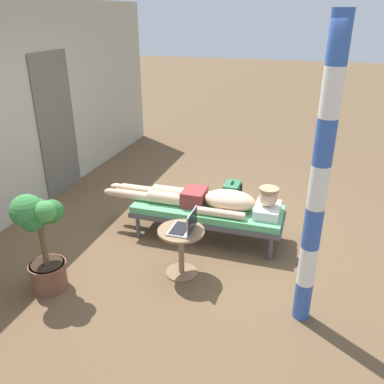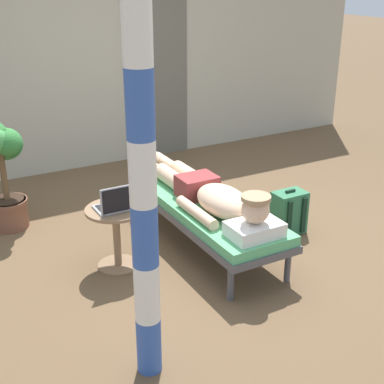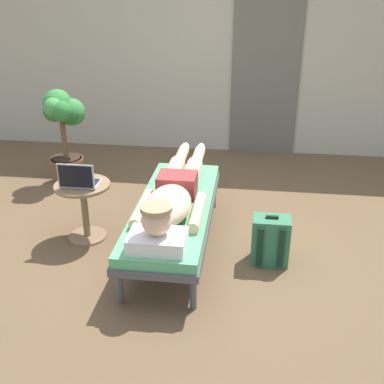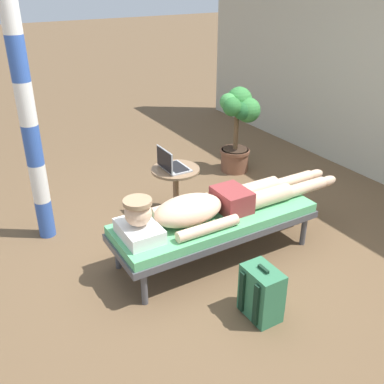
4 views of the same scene
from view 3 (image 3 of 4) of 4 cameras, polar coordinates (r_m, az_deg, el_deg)
name	(u,v)px [view 3 (image 3 of 4)]	position (r m, az deg, el deg)	size (l,w,h in m)	color
ground_plane	(177,245)	(4.12, -1.82, -6.49)	(40.00, 40.00, 0.00)	brown
house_wall_back	(207,44)	(6.13, 1.86, 17.55)	(7.60, 0.20, 2.70)	#B2AD99
house_door_panel	(266,74)	(6.05, 8.96, 14.00)	(0.84, 0.03, 2.04)	#625F54
lounge_chair	(174,211)	(3.93, -2.18, -2.36)	(0.63, 1.80, 0.42)	#4C4C51
person_reclining	(173,194)	(3.82, -2.30, -0.27)	(0.53, 2.17, 0.33)	white
side_table	(84,202)	(4.17, -13.05, -1.14)	(0.48, 0.48, 0.52)	#8C6B4C
laptop	(79,180)	(4.04, -13.60, 1.42)	(0.31, 0.24, 0.23)	#A5A8AD
backpack	(270,240)	(3.85, 9.53, -5.83)	(0.30, 0.26, 0.42)	#33724C
potted_plant	(64,127)	(5.33, -15.36, 7.68)	(0.44, 0.48, 1.04)	brown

